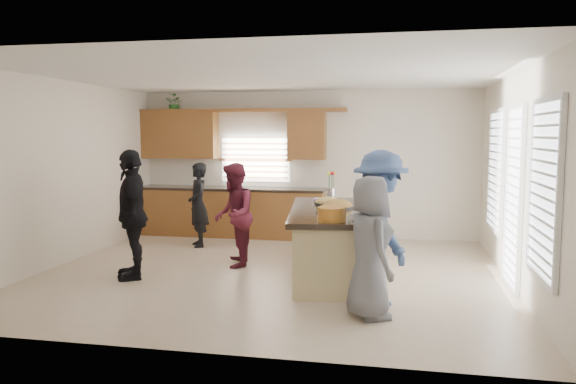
% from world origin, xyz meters
% --- Properties ---
extents(floor, '(6.50, 6.50, 0.00)m').
position_xyz_m(floor, '(0.00, 0.00, 0.00)').
color(floor, beige).
rests_on(floor, ground).
extents(room_shell, '(6.52, 6.02, 2.81)m').
position_xyz_m(room_shell, '(0.00, 0.00, 1.90)').
color(room_shell, silver).
rests_on(room_shell, ground).
extents(back_cabinetry, '(4.08, 0.66, 2.46)m').
position_xyz_m(back_cabinetry, '(-1.47, 2.73, 0.91)').
color(back_cabinetry, brown).
rests_on(back_cabinetry, ground).
extents(right_wall_glazing, '(0.06, 4.00, 2.25)m').
position_xyz_m(right_wall_glazing, '(3.22, -0.13, 1.34)').
color(right_wall_glazing, white).
rests_on(right_wall_glazing, ground).
extents(island, '(1.51, 2.83, 0.95)m').
position_xyz_m(island, '(0.88, 0.01, 0.45)').
color(island, '#D3BD83').
rests_on(island, ground).
extents(platter_front, '(0.38, 0.38, 0.16)m').
position_xyz_m(platter_front, '(0.88, -0.33, 0.98)').
color(platter_front, black).
rests_on(platter_front, island).
extents(platter_mid, '(0.45, 0.45, 0.18)m').
position_xyz_m(platter_mid, '(0.93, 0.13, 0.98)').
color(platter_mid, black).
rests_on(platter_mid, island).
extents(platter_back, '(0.41, 0.41, 0.17)m').
position_xyz_m(platter_back, '(0.74, 0.48, 0.98)').
color(platter_back, black).
rests_on(platter_back, island).
extents(salad_bowl, '(0.34, 0.34, 0.16)m').
position_xyz_m(salad_bowl, '(0.99, -1.09, 1.04)').
color(salad_bowl, orange).
rests_on(salad_bowl, island).
extents(clear_cup, '(0.09, 0.09, 0.09)m').
position_xyz_m(clear_cup, '(1.23, -1.02, 0.99)').
color(clear_cup, white).
rests_on(clear_cup, island).
extents(plate_stack, '(0.25, 0.25, 0.05)m').
position_xyz_m(plate_stack, '(0.61, 0.77, 0.98)').
color(plate_stack, '#9D7CB5').
rests_on(plate_stack, island).
extents(flower_vase, '(0.14, 0.14, 0.45)m').
position_xyz_m(flower_vase, '(0.73, 1.09, 1.19)').
color(flower_vase, silver).
rests_on(flower_vase, island).
extents(potted_plant, '(0.42, 0.39, 0.36)m').
position_xyz_m(potted_plant, '(-2.59, 2.82, 2.58)').
color(potted_plant, '#33722D').
rests_on(potted_plant, back_cabinetry).
extents(woman_left_back, '(0.58, 0.65, 1.48)m').
position_xyz_m(woman_left_back, '(-1.69, 1.61, 0.74)').
color(woman_left_back, black).
rests_on(woman_left_back, ground).
extents(woman_left_mid, '(0.75, 0.87, 1.56)m').
position_xyz_m(woman_left_mid, '(-0.64, 0.30, 0.78)').
color(woman_left_mid, maroon).
rests_on(woman_left_mid, ground).
extents(woman_left_front, '(0.86, 1.13, 1.78)m').
position_xyz_m(woman_left_front, '(-1.81, -0.64, 0.89)').
color(woman_left_front, black).
rests_on(woman_left_front, ground).
extents(woman_right_back, '(1.06, 1.33, 1.80)m').
position_xyz_m(woman_right_back, '(1.57, -1.12, 0.90)').
color(woman_right_back, '#3F5789').
rests_on(woman_right_back, ground).
extents(woman_right_front, '(0.76, 0.89, 1.55)m').
position_xyz_m(woman_right_front, '(1.47, -1.69, 0.77)').
color(woman_right_front, slate).
rests_on(woman_right_front, ground).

